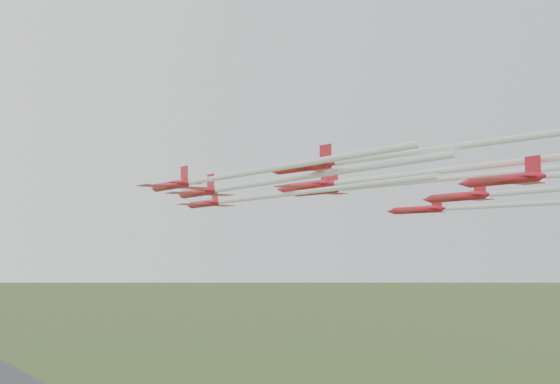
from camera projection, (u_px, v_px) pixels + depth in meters
jet_lead at (247, 199)px, 97.66m from camera, size 8.86×55.82×2.65m
jet_row2_left at (241, 186)px, 85.62m from camera, size 9.28×53.24×2.77m
jet_row2_right at (409, 182)px, 90.27m from camera, size 9.41×69.11×2.79m
jet_row3_left at (212, 179)px, 70.27m from camera, size 7.77×43.16×2.33m
jet_row3_mid at (358, 180)px, 83.50m from camera, size 9.81×49.18×2.93m
jet_row3_right at (501, 205)px, 90.91m from camera, size 9.25×56.10×2.57m
jet_row4_left at (369, 158)px, 64.37m from camera, size 8.20×42.98×2.41m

